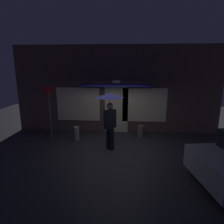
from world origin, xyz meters
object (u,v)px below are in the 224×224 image
sidewalk_bollard (141,131)px  sidewalk_bollard_2 (76,133)px  person_with_umbrella (110,108)px  street_sign_post (50,108)px

sidewalk_bollard → sidewalk_bollard_2: sidewalk_bollard_2 is taller
sidewalk_bollard → sidewalk_bollard_2: 2.86m
person_with_umbrella → sidewalk_bollard_2: size_ratio=3.55×
person_with_umbrella → sidewalk_bollard: person_with_umbrella is taller
street_sign_post → sidewalk_bollard_2: size_ratio=3.90×
person_with_umbrella → sidewalk_bollard: (1.28, 1.44, -1.35)m
street_sign_post → sidewalk_bollard_2: street_sign_post is taller
person_with_umbrella → street_sign_post: street_sign_post is taller
person_with_umbrella → sidewalk_bollard: bearing=-6.3°
person_with_umbrella → sidewalk_bollard_2: bearing=96.3°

